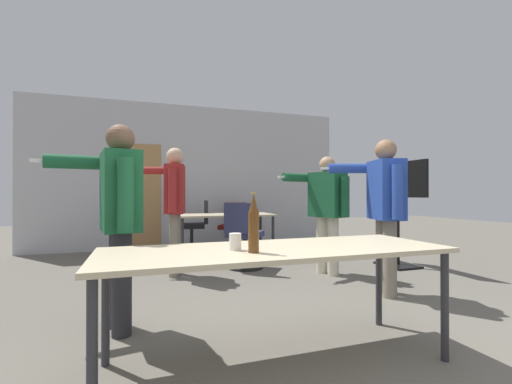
{
  "coord_description": "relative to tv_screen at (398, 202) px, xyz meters",
  "views": [
    {
      "loc": [
        -1.05,
        -1.5,
        1.08
      ],
      "look_at": [
        0.26,
        2.35,
        1.1
      ],
      "focal_mm": 24.0,
      "sensor_mm": 36.0,
      "label": 1
    }
  ],
  "objects": [
    {
      "name": "tv_screen",
      "position": [
        0.0,
        0.0,
        0.0
      ],
      "size": [
        0.44,
        1.13,
        1.55
      ],
      "rotation": [
        0.0,
        0.0,
        -1.57
      ],
      "color": "black",
      "rests_on": "ground_plane"
    },
    {
      "name": "back_wall",
      "position": [
        -2.63,
        2.9,
        0.46
      ],
      "size": [
        6.29,
        0.12,
        2.88
      ],
      "color": "#BCBCC1",
      "rests_on": "ground_plane"
    },
    {
      "name": "person_far_watching",
      "position": [
        -1.26,
        -0.1,
        -0.03
      ],
      "size": [
        0.88,
        0.67,
        1.58
      ],
      "rotation": [
        0.0,
        0.0,
        1.89
      ],
      "color": "beige",
      "rests_on": "ground_plane"
    },
    {
      "name": "drink_cup",
      "position": [
        -3.1,
        -2.13,
        -0.18
      ],
      "size": [
        0.07,
        0.07,
        0.1
      ],
      "color": "silver",
      "rests_on": "conference_table_near"
    },
    {
      "name": "conference_table_far",
      "position": [
        -2.27,
        1.53,
        -0.3
      ],
      "size": [
        1.63,
        0.75,
        0.73
      ],
      "color": "#C6B793",
      "rests_on": "ground_plane"
    },
    {
      "name": "office_chair_far_right",
      "position": [
        -1.92,
        2.29,
        -0.55
      ],
      "size": [
        0.65,
        0.67,
        0.91
      ],
      "rotation": [
        0.0,
        0.0,
        2.63
      ],
      "color": "black",
      "rests_on": "ground_plane"
    },
    {
      "name": "person_left_plaid",
      "position": [
        -3.81,
        -1.26,
        0.0
      ],
      "size": [
        0.84,
        0.69,
        1.62
      ],
      "rotation": [
        0.0,
        0.0,
        1.74
      ],
      "color": "#28282D",
      "rests_on": "ground_plane"
    },
    {
      "name": "beer_bottle",
      "position": [
        -3.02,
        -2.25,
        -0.06
      ],
      "size": [
        0.06,
        0.06,
        0.35
      ],
      "color": "#563314",
      "rests_on": "conference_table_near"
    },
    {
      "name": "person_center_tall",
      "position": [
        -3.22,
        0.49,
        0.06
      ],
      "size": [
        0.74,
        0.73,
        1.69
      ],
      "rotation": [
        0.0,
        0.0,
        1.37
      ],
      "color": "slate",
      "rests_on": "ground_plane"
    },
    {
      "name": "conference_table_near",
      "position": [
        -2.82,
        -2.13,
        -0.29
      ],
      "size": [
        2.19,
        0.76,
        0.73
      ],
      "color": "#C6B793",
      "rests_on": "ground_plane"
    },
    {
      "name": "office_chair_far_left",
      "position": [
        -2.67,
        2.14,
        -0.51
      ],
      "size": [
        0.58,
        0.53,
        0.96
      ],
      "rotation": [
        0.0,
        0.0,
        1.42
      ],
      "color": "black",
      "rests_on": "ground_plane"
    },
    {
      "name": "office_chair_side_rolled",
      "position": [
        -2.24,
        0.55,
        -0.51
      ],
      "size": [
        0.67,
        0.68,
        0.95
      ],
      "rotation": [
        0.0,
        0.0,
        5.67
      ],
      "color": "black",
      "rests_on": "ground_plane"
    },
    {
      "name": "person_right_polo",
      "position": [
        -1.17,
        -1.13,
        0.03
      ],
      "size": [
        0.72,
        0.82,
        1.66
      ],
      "rotation": [
        0.0,
        0.0,
        1.27
      ],
      "color": "slate",
      "rests_on": "ground_plane"
    }
  ]
}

